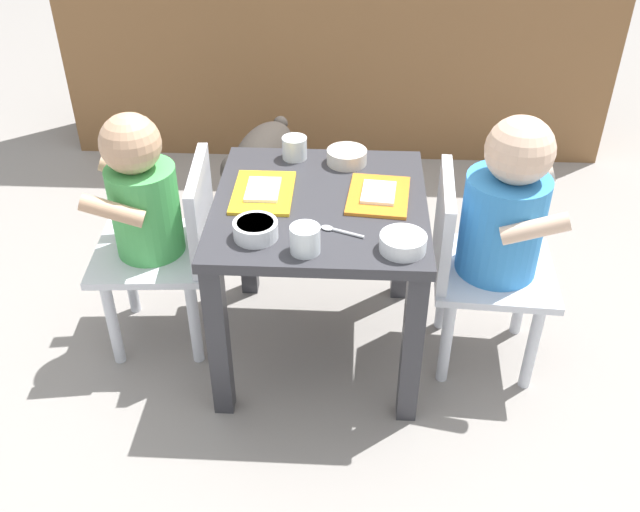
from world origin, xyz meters
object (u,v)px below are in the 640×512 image
Objects in this scene: dining_table at (320,233)px; cereal_bowl_left_side at (403,242)px; food_tray_left at (263,192)px; water_cup_right at (305,241)px; seated_child_right at (499,219)px; veggie_bowl_near at (347,156)px; food_tray_right at (378,195)px; spoon_by_left_tray at (338,231)px; seated_child_left at (150,207)px; veggie_bowl_far at (256,229)px; dog at (261,159)px; water_cup_left at (295,149)px.

cereal_bowl_left_side is at bearing -46.23° from dining_table.
water_cup_right is at bearing -63.42° from food_tray_left.
seated_child_right is at bearing -3.88° from food_tray_left.
cereal_bowl_left_side is at bearing -71.87° from veggie_bowl_near.
food_tray_right is at bearing 56.02° from water_cup_right.
spoon_by_left_tray is at bearing -92.22° from veggie_bowl_near.
food_tray_left is 0.25m from veggie_bowl_near.
seated_child_left is 0.45m from water_cup_right.
dining_table is at bearing 178.27° from seated_child_right.
veggie_bowl_far reaches higher than food_tray_right.
dining_table is 2.66× the size of food_tray_right.
veggie_bowl_far is at bearing -88.04° from food_tray_left.
food_tray_right is at bearing 10.36° from dining_table.
veggie_bowl_far is at bearing -145.32° from food_tray_right.
seated_child_right reaches higher than seated_child_left.
seated_child_left is 6.48× the size of spoon_by_left_tray.
veggie_bowl_far is at bearing -129.21° from dining_table.
cereal_bowl_left_side reaches higher than dining_table.
seated_child_right is at bearing 24.00° from water_cup_right.
seated_child_right is at bearing 15.02° from veggie_bowl_far.
seated_child_right is (0.81, -0.04, 0.02)m from seated_child_left.
dining_table is at bearing -169.64° from food_tray_right.
cereal_bowl_left_side is 0.39m from veggie_bowl_near.
water_cup_right is 0.63× the size of veggie_bowl_near.
veggie_bowl_far is (-0.13, -0.15, 0.11)m from dining_table.
water_cup_right is at bearing -30.39° from seated_child_left.
spoon_by_left_tray is at bearing -70.49° from dining_table.
food_tray_right reaches higher than spoon_by_left_tray.
seated_child_left reaches higher than veggie_bowl_far.
dog is at bearing 133.63° from seated_child_right.
veggie_bowl_far reaches higher than spoon_by_left_tray.
dining_table is 0.16m from spoon_by_left_tray.
veggie_bowl_near is (-0.08, 0.16, 0.01)m from food_tray_right.
water_cup_left is (-0.21, 0.18, 0.02)m from food_tray_right.
food_tray_left is (0.09, -0.62, 0.24)m from dog.
water_cup_left is 0.36m from veggie_bowl_far.
seated_child_right is 3.38× the size of food_tray_left.
food_tray_left and food_tray_right have the same top height.
dog is at bearing 119.79° from food_tray_right.
food_tray_right is (0.13, 0.02, 0.09)m from dining_table.
dining_table is 0.41m from seated_child_right.
veggie_bowl_near is (-0.12, 0.37, 0.00)m from cereal_bowl_left_side.
seated_child_left is 10.08× the size of water_cup_right.
cereal_bowl_left_side is 0.31m from veggie_bowl_far.
dining_table is at bearing -70.26° from water_cup_left.
water_cup_left is at bearing 97.63° from water_cup_right.
water_cup_right is at bearing -175.59° from cereal_bowl_left_side.
dog is at bearing 74.19° from seated_child_left.
dining_table is at bearing 50.79° from veggie_bowl_far.
cereal_bowl_left_side is (0.18, -0.19, 0.11)m from dining_table.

